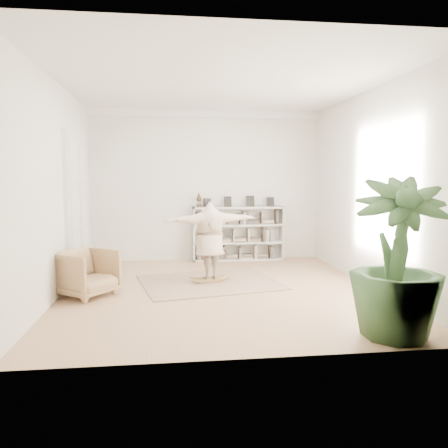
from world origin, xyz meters
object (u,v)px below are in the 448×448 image
(rocker_board, at_px, (210,279))
(person, at_px, (209,238))
(houseplant, at_px, (397,258))
(bookshelf, at_px, (238,234))
(armchair, at_px, (86,273))

(rocker_board, height_order, person, person)
(rocker_board, distance_m, houseplant, 3.85)
(bookshelf, bearing_deg, person, -111.66)
(person, height_order, houseplant, houseplant)
(bookshelf, distance_m, armchair, 4.23)
(armchair, height_order, rocker_board, armchair)
(bookshelf, xyz_separation_m, armchair, (-3.04, -2.93, -0.24))
(person, distance_m, houseplant, 3.74)
(armchair, bearing_deg, person, -35.47)
(bookshelf, relative_size, armchair, 2.55)
(person, xyz_separation_m, houseplant, (2.05, -3.12, 0.16))
(person, bearing_deg, bookshelf, -123.75)
(bookshelf, height_order, person, bookshelf)
(armchair, bearing_deg, bookshelf, -9.16)
(bookshelf, height_order, armchair, bookshelf)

